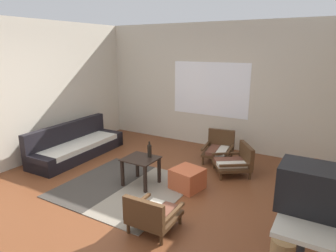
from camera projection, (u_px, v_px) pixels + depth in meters
name	position (u px, v px, depth m)	size (l,w,h in m)	color
ground_plane	(127.00, 202.00, 4.27)	(7.80, 7.80, 0.00)	brown
far_wall_with_window	(211.00, 86.00, 6.47)	(5.60, 0.13, 2.70)	beige
side_wall_left	(21.00, 93.00, 5.47)	(0.12, 6.60, 2.70)	beige
area_rug	(125.00, 187.00, 4.72)	(1.88, 1.83, 0.01)	#38332D
couch	(76.00, 146.00, 6.03)	(0.76, 2.10, 0.68)	black
coffee_table	(141.00, 164.00, 4.73)	(0.52, 0.48, 0.46)	black
armchair_by_window	(219.00, 147.00, 5.80)	(0.61, 0.67, 0.58)	#472D19
armchair_striped_foreground	(152.00, 214.00, 3.55)	(0.56, 0.57, 0.50)	#472D19
armchair_corner	(236.00, 161.00, 5.18)	(0.82, 0.83, 0.53)	#472D19
ottoman_orange	(187.00, 179.00, 4.65)	(0.44, 0.44, 0.33)	#BC5633
console_shelf	(310.00, 208.00, 2.73)	(0.43, 1.43, 0.84)	beige
crt_television	(311.00, 188.00, 2.48)	(0.52, 0.40, 0.39)	black
clay_vase	(315.00, 178.00, 2.86)	(0.25, 0.25, 0.30)	#935B38
glass_bottle	(150.00, 151.00, 4.73)	(0.07, 0.07, 0.26)	black
wicker_basket	(284.00, 249.00, 3.09)	(0.27, 0.27, 0.24)	#9E7A4C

